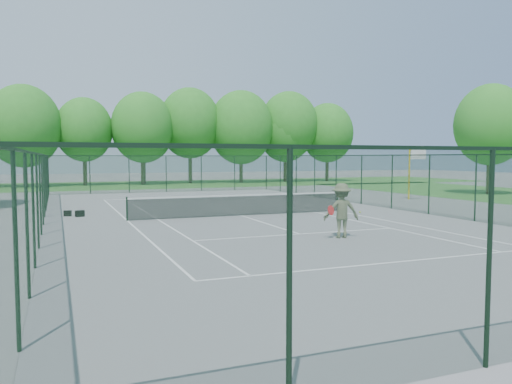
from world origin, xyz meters
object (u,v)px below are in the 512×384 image
at_px(tennis_net, 241,204).
at_px(sports_bag_a, 68,213).
at_px(basketball_goal, 414,162).
at_px(tennis_player, 341,211).

bearing_deg(tennis_net, sports_bag_a, 159.88).
bearing_deg(sports_bag_a, basketball_goal, 15.30).
bearing_deg(basketball_goal, tennis_net, -163.14).
bearing_deg(basketball_goal, tennis_player, -137.40).
distance_m(basketball_goal, tennis_player, 17.72).
xyz_separation_m(tennis_net, basketball_goal, (14.00, 4.24, 1.99)).
height_order(sports_bag_a, tennis_player, tennis_player).
distance_m(basketball_goal, sports_bag_a, 22.14).
bearing_deg(basketball_goal, sports_bag_a, -176.55).
height_order(basketball_goal, tennis_player, basketball_goal).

